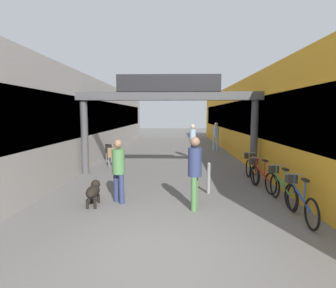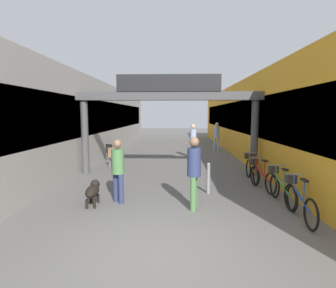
{
  "view_description": "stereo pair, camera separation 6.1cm",
  "coord_description": "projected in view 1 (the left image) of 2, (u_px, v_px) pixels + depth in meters",
  "views": [
    {
      "loc": [
        0.27,
        -4.27,
        2.39
      ],
      "look_at": [
        0.0,
        5.2,
        1.3
      ],
      "focal_mm": 28.0,
      "sensor_mm": 36.0,
      "label": 1
    },
    {
      "loc": [
        0.33,
        -4.27,
        2.39
      ],
      "look_at": [
        0.0,
        5.2,
        1.3
      ],
      "focal_mm": 28.0,
      "sensor_mm": 36.0,
      "label": 2
    }
  ],
  "objects": [
    {
      "name": "bollard_post_metal",
      "position": [
        209.0,
        178.0,
        7.87
      ],
      "size": [
        0.1,
        0.1,
        0.94
      ],
      "color": "gray",
      "rests_on": "ground_plane"
    },
    {
      "name": "bicycle_orange_farthest",
      "position": [
        251.0,
        168.0,
        9.52
      ],
      "size": [
        0.46,
        1.69,
        0.98
      ],
      "color": "black",
      "rests_on": "ground_plane"
    },
    {
      "name": "arcade_sign_gateway",
      "position": [
        169.0,
        105.0,
        10.15
      ],
      "size": [
        7.4,
        0.47,
        3.88
      ],
      "color": "#4C4C4F",
      "rests_on": "ground_plane"
    },
    {
      "name": "bicycle_blue_nearest",
      "position": [
        300.0,
        200.0,
        5.99
      ],
      "size": [
        0.46,
        1.69,
        0.98
      ],
      "color": "black",
      "rests_on": "ground_plane"
    },
    {
      "name": "ground_plane",
      "position": [
        159.0,
        253.0,
        4.52
      ],
      "size": [
        80.0,
        80.0,
        0.0
      ],
      "primitive_type": "plane",
      "color": "#605E5B"
    },
    {
      "name": "dog_on_leash",
      "position": [
        93.0,
        191.0,
        6.87
      ],
      "size": [
        0.38,
        0.84,
        0.61
      ],
      "color": "black",
      "rests_on": "ground_plane"
    },
    {
      "name": "bicycle_red_third",
      "position": [
        261.0,
        175.0,
        8.36
      ],
      "size": [
        0.47,
        1.68,
        0.98
      ],
      "color": "black",
      "rests_on": "ground_plane"
    },
    {
      "name": "cafe_chair_black_farther",
      "position": [
        110.0,
        151.0,
        13.13
      ],
      "size": [
        0.54,
        0.54,
        0.89
      ],
      "color": "gray",
      "rests_on": "ground_plane"
    },
    {
      "name": "pedestrian_with_dog",
      "position": [
        118.0,
        167.0,
        7.0
      ],
      "size": [
        0.48,
        0.48,
        1.71
      ],
      "color": "navy",
      "rests_on": "ground_plane"
    },
    {
      "name": "pedestrian_carrying_crate",
      "position": [
        193.0,
        139.0,
        14.08
      ],
      "size": [
        0.38,
        0.4,
        1.84
      ],
      "color": "navy",
      "rests_on": "ground_plane"
    },
    {
      "name": "storefront_left",
      "position": [
        84.0,
        120.0,
        15.36
      ],
      "size": [
        3.0,
        26.0,
        4.1
      ],
      "color": "#9E9993",
      "rests_on": "ground_plane"
    },
    {
      "name": "pedestrian_companion",
      "position": [
        195.0,
        168.0,
        6.49
      ],
      "size": [
        0.4,
        0.4,
        1.83
      ],
      "color": "#4C7F47",
      "rests_on": "ground_plane"
    },
    {
      "name": "pedestrian_elderly_walking",
      "position": [
        216.0,
        134.0,
        17.07
      ],
      "size": [
        0.39,
        0.37,
        1.83
      ],
      "color": "#A5BFE0",
      "rests_on": "ground_plane"
    },
    {
      "name": "cafe_chair_wood_nearer",
      "position": [
        113.0,
        155.0,
        11.8
      ],
      "size": [
        0.44,
        0.44,
        0.89
      ],
      "color": "gray",
      "rests_on": "ground_plane"
    },
    {
      "name": "storefront_right",
      "position": [
        259.0,
        120.0,
        15.07
      ],
      "size": [
        3.0,
        26.0,
        4.1
      ],
      "color": "gold",
      "rests_on": "ground_plane"
    },
    {
      "name": "bicycle_green_second",
      "position": [
        281.0,
        186.0,
        7.1
      ],
      "size": [
        0.46,
        1.69,
        0.98
      ],
      "color": "black",
      "rests_on": "ground_plane"
    }
  ]
}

